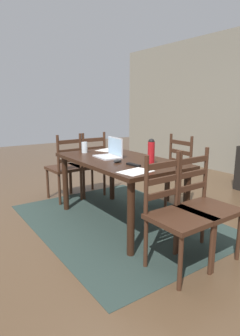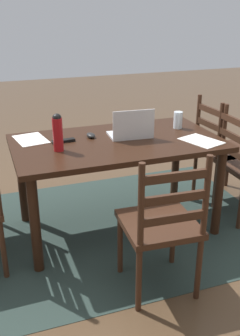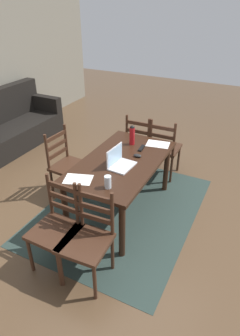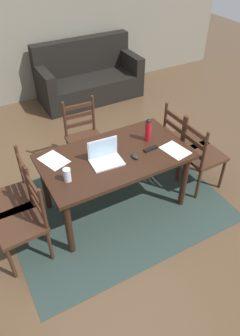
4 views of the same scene
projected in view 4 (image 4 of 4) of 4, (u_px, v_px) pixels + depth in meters
The scene contains 17 objects.
ground_plane at pixel (115, 205), 3.78m from camera, with size 14.00×14.00×0.00m, color brown.
area_rug at pixel (115, 205), 3.77m from camera, with size 2.42×1.84×0.01m, color #283833.
wall_back at pixel (20, 20), 5.06m from camera, with size 8.00×0.12×2.70m, color gray.
dining_table at pixel (115, 162), 3.36m from camera, with size 1.55×0.87×0.74m.
chair_right_near at pixel (201, 156), 3.76m from camera, with size 0.45×0.45×0.95m.
chair_left_near at pixel (24, 222), 2.97m from camera, with size 0.46×0.46×0.95m.
chair_far_head at pixel (85, 139), 4.03m from camera, with size 0.46×0.46×0.95m.
chair_left_far at pixel (14, 199), 3.20m from camera, with size 0.45×0.45×0.95m.
chair_right_far at pixel (182, 141), 4.00m from camera, with size 0.45×0.45×0.95m.
couch at pixel (88, 78), 5.71m from camera, with size 1.80×0.80×1.00m.
laptop at pixel (105, 156), 3.20m from camera, with size 0.33×0.24×0.23m.
water_bottle at pixel (148, 129), 3.43m from camera, with size 0.07×0.07×0.26m.
drinking_glass at pixel (67, 175), 2.96m from camera, with size 0.07×0.07×0.14m, color silver.
computer_mouse at pixel (135, 156), 3.26m from camera, with size 0.06×0.10×0.03m, color black.
tv_remote at pixel (151, 149), 3.38m from camera, with size 0.04×0.17×0.02m, color black.
paper_stack_left at pixel (54, 160), 3.24m from camera, with size 0.21×0.30×0.00m, color white.
paper_stack_right at pixel (175, 150), 3.37m from camera, with size 0.21×0.30×0.00m, color white.
Camera 4 is at (-1.22, -2.33, 2.74)m, focal length 33.89 mm.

